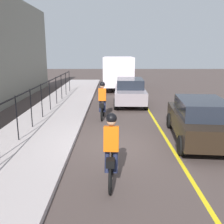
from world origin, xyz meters
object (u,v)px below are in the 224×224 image
Objects in this scene: cyclist_lead at (102,101)px; parked_sedan_rear at (130,91)px; cyclist_follow at (111,150)px; box_truck_background at (118,71)px; patrol_sedan at (200,119)px.

parked_sedan_rear is (3.58, -1.58, -0.09)m from cyclist_lead.
cyclist_follow is at bearing -172.81° from cyclist_lead.
cyclist_follow is at bearing -4.71° from parked_sedan_rear.
cyclist_lead is 1.00× the size of cyclist_follow.
box_truck_background is (10.38, -1.00, 0.64)m from cyclist_lead.
patrol_sedan is 1.02× the size of parked_sedan_rear.
parked_sedan_rear is (6.75, 2.10, 0.00)m from patrol_sedan.
cyclist_lead is 0.41× the size of parked_sedan_rear.
cyclist_lead is 6.37m from cyclist_follow.
parked_sedan_rear is at bearing -3.32° from cyclist_follow.
cyclist_lead is 10.45m from box_truck_background.
parked_sedan_rear is (9.93, -1.13, -0.09)m from cyclist_follow.
cyclist_lead is at bearing 174.93° from box_truck_background.
patrol_sedan is (-3.17, -3.67, -0.09)m from cyclist_lead.
box_truck_background reaches higher than parked_sedan_rear.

